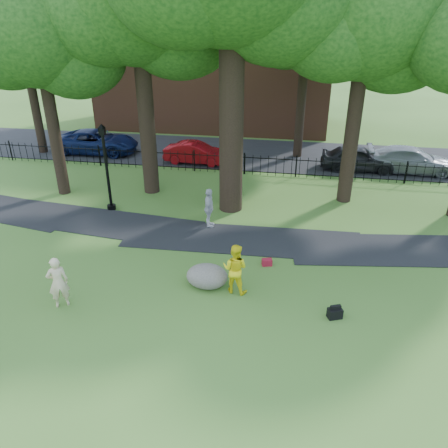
% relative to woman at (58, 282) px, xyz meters
% --- Properties ---
extents(ground, '(120.00, 120.00, 0.00)m').
position_rel_woman_xyz_m(ground, '(4.25, 1.60, -0.90)').
color(ground, '#38591F').
rests_on(ground, ground).
extents(footpath, '(36.07, 3.85, 0.03)m').
position_rel_woman_xyz_m(footpath, '(5.25, 5.50, -0.90)').
color(footpath, black).
rests_on(footpath, ground).
extents(street, '(80.00, 7.00, 0.02)m').
position_rel_woman_xyz_m(street, '(4.25, 17.60, -0.90)').
color(street, black).
rests_on(street, ground).
extents(iron_fence, '(44.00, 0.04, 1.20)m').
position_rel_woman_xyz_m(iron_fence, '(4.25, 13.60, -0.30)').
color(iron_fence, black).
rests_on(iron_fence, ground).
extents(brick_building, '(18.00, 8.00, 12.00)m').
position_rel_woman_xyz_m(brick_building, '(0.25, 25.60, 5.10)').
color(brick_building, brown).
rests_on(brick_building, ground).
extents(tree_row, '(26.82, 7.96, 12.42)m').
position_rel_woman_xyz_m(tree_row, '(4.77, 10.00, 7.25)').
color(tree_row, black).
rests_on(tree_row, ground).
extents(woman, '(0.79, 0.72, 1.81)m').
position_rel_woman_xyz_m(woman, '(0.00, 0.00, 0.00)').
color(woman, beige).
rests_on(woman, ground).
extents(man, '(0.99, 0.84, 1.80)m').
position_rel_woman_xyz_m(man, '(5.48, 1.78, -0.00)').
color(man, yellow).
rests_on(man, ground).
extents(pedestrian, '(0.52, 1.09, 1.80)m').
position_rel_woman_xyz_m(pedestrian, '(3.62, 6.49, -0.00)').
color(pedestrian, '#B3B2B7').
rests_on(pedestrian, ground).
extents(boulder, '(1.73, 1.50, 0.86)m').
position_rel_woman_xyz_m(boulder, '(4.47, 1.96, -0.48)').
color(boulder, '#645D53').
rests_on(boulder, ground).
extents(lamppost, '(0.41, 0.41, 4.17)m').
position_rel_woman_xyz_m(lamppost, '(-1.44, 7.50, 1.14)').
color(lamppost, black).
rests_on(lamppost, ground).
extents(backpack, '(0.52, 0.42, 0.33)m').
position_rel_woman_xyz_m(backpack, '(8.81, 0.88, -0.74)').
color(backpack, black).
rests_on(backpack, ground).
extents(red_bag, '(0.42, 0.33, 0.26)m').
position_rel_woman_xyz_m(red_bag, '(6.44, 3.65, -0.78)').
color(red_bag, maroon).
rests_on(red_bag, ground).
extents(red_sedan, '(4.04, 1.59, 1.31)m').
position_rel_woman_xyz_m(red_sedan, '(1.02, 15.10, -0.25)').
color(red_sedan, maroon).
rests_on(red_sedan, ground).
extents(navy_van, '(5.57, 2.70, 1.53)m').
position_rel_woman_xyz_m(navy_van, '(-6.05, 16.07, -0.14)').
color(navy_van, '#0D1945').
rests_on(navy_van, ground).
extents(grey_car, '(4.38, 1.85, 1.48)m').
position_rel_woman_xyz_m(grey_car, '(10.85, 15.48, -0.16)').
color(grey_car, black).
rests_on(grey_car, ground).
extents(silver_car, '(5.16, 2.22, 1.48)m').
position_rel_woman_xyz_m(silver_car, '(13.90, 15.64, -0.16)').
color(silver_car, gray).
rests_on(silver_car, ground).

